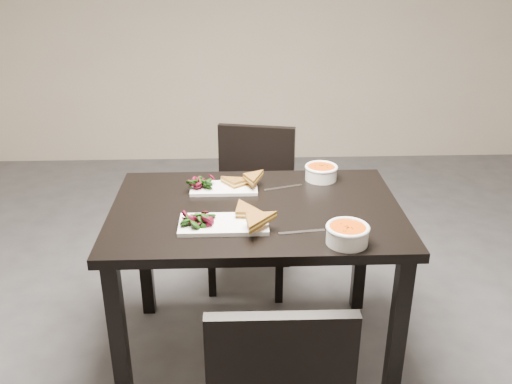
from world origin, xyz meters
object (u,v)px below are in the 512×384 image
plate_near (224,224)px  soup_bowl_near (347,233)px  soup_bowl_far (321,172)px  table (256,229)px  chair_far (253,196)px  plate_far (224,188)px

plate_near → soup_bowl_near: soup_bowl_near is taller
soup_bowl_near → soup_bowl_far: size_ratio=1.06×
table → plate_near: size_ratio=3.49×
table → chair_far: chair_far is taller
chair_far → plate_near: bearing=-88.0°
plate_near → soup_bowl_far: size_ratio=2.27×
table → plate_far: bearing=126.0°
table → plate_far: 0.25m
table → chair_far: size_ratio=1.41×
soup_bowl_near → plate_far: size_ratio=0.54×
plate_near → plate_far: 0.35m
chair_far → plate_far: chair_far is taller
soup_bowl_near → plate_far: 0.67m
chair_far → plate_far: 0.59m
chair_far → plate_near: (-0.14, -0.85, 0.27)m
plate_near → soup_bowl_far: 0.63m
table → soup_bowl_far: bearing=42.8°
soup_bowl_near → plate_far: soup_bowl_near is taller
chair_far → soup_bowl_near: chair_far is taller
table → soup_bowl_far: 0.45m
plate_far → table: bearing=-54.0°
soup_bowl_near → plate_far: (-0.45, 0.50, -0.03)m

